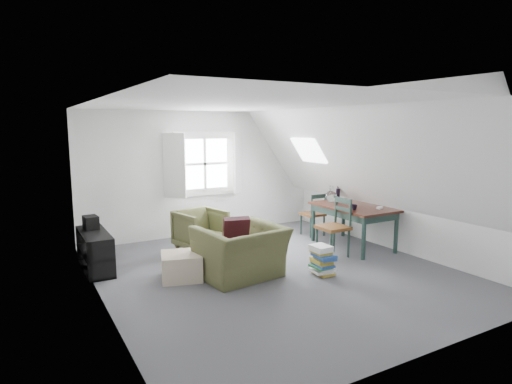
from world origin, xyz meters
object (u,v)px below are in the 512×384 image
dining_chair_near (335,226)px  media_shelf (95,253)px  armchair_far (201,249)px  dining_chair_far (314,214)px  dining_table (353,211)px  ottoman (182,266)px  armchair_near (241,277)px  magazine_stack (322,260)px

dining_chair_near → media_shelf: size_ratio=0.85×
armchair_far → dining_chair_near: dining_chair_near is taller
armchair_far → dining_chair_far: (2.36, -0.23, 0.45)m
dining_table → ottoman: bearing=-174.7°
armchair_far → dining_table: 2.85m
armchair_near → magazine_stack: 1.24m
armchair_far → dining_chair_far: dining_chair_far is taller
dining_table → magazine_stack: dining_table is taller
dining_table → media_shelf: (-4.33, 0.95, -0.40)m
dining_table → media_shelf: 4.45m
ottoman → dining_chair_near: dining_chair_near is taller
dining_table → armchair_near: bearing=-166.1°
armchair_near → media_shelf: (-1.80, 1.37, 0.27)m
armchair_near → dining_table: (2.53, 0.42, 0.67)m
dining_table → magazine_stack: (-1.42, -0.91, -0.44)m
armchair_far → ottoman: size_ratio=1.39×
dining_table → dining_chair_near: bearing=-152.9°
dining_table → dining_chair_far: size_ratio=1.76×
dining_table → dining_chair_near: 0.72m
armchair_near → media_shelf: bearing=-44.4°
dining_chair_far → magazine_stack: 2.33m
dining_chair_far → armchair_near: bearing=42.5°
dining_chair_near → magazine_stack: dining_chair_near is taller
armchair_far → magazine_stack: (1.06, -2.15, 0.22)m
ottoman → media_shelf: bearing=135.7°
ottoman → armchair_far: bearing=57.3°
media_shelf → armchair_far: bearing=10.5°
armchair_near → dining_chair_far: (2.41, 1.44, 0.45)m
dining_chair_far → media_shelf: 4.22m
dining_chair_near → ottoman: bearing=-109.2°
dining_table → dining_chair_far: bearing=101.3°
dining_chair_far → armchair_far: bearing=6.2°
dining_chair_near → media_shelf: 3.89m
armchair_near → dining_table: 2.65m
media_shelf → dining_chair_near: bearing=-16.8°
dining_chair_near → dining_table: bearing=98.2°
armchair_near → armchair_far: (0.05, 1.66, 0.00)m
armchair_far → ottoman: 1.55m
armchair_far → dining_table: bearing=-39.5°
armchair_far → dining_chair_far: size_ratio=0.91×
media_shelf → ottoman: bearing=-42.8°
dining_table → magazine_stack: bearing=-142.8°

